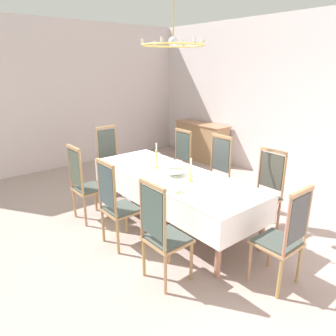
{
  "coord_description": "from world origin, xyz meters",
  "views": [
    {
      "loc": [
        3.19,
        -2.78,
        2.26
      ],
      "look_at": [
        -0.07,
        -0.1,
        0.86
      ],
      "focal_mm": 33.51,
      "sensor_mm": 36.0,
      "label": 1
    }
  ],
  "objects_px": {
    "bowl_far_left": "(161,158)",
    "chair_south_b": "(116,203)",
    "chair_north_c": "(265,190)",
    "candlestick_west": "(157,158)",
    "chair_south_c": "(162,232)",
    "bowl_near_right": "(156,155)",
    "chair_head_west": "(111,159)",
    "spoon_primary": "(182,193)",
    "chair_south_a": "(85,183)",
    "dining_table": "(173,179)",
    "sideboard": "(201,141)",
    "spoon_secondary": "(153,154)",
    "chandelier": "(173,44)",
    "soup_tureen": "(175,167)",
    "candlestick_east": "(191,173)",
    "chair_north_a": "(178,161)",
    "chair_head_east": "(284,237)",
    "chair_north_b": "(215,172)",
    "bowl_near_left": "(174,189)"
  },
  "relations": [
    {
      "from": "chair_north_a",
      "to": "soup_tureen",
      "type": "xyz_separation_m",
      "value": [
        0.97,
        -0.91,
        0.31
      ]
    },
    {
      "from": "chair_north_b",
      "to": "bowl_near_right",
      "type": "height_order",
      "value": "chair_north_b"
    },
    {
      "from": "chair_north_b",
      "to": "candlestick_west",
      "type": "bearing_deg",
      "value": 68.85
    },
    {
      "from": "chair_south_b",
      "to": "chair_north_c",
      "type": "relative_size",
      "value": 1.01
    },
    {
      "from": "chair_head_west",
      "to": "soup_tureen",
      "type": "distance_m",
      "value": 1.84
    },
    {
      "from": "chair_north_b",
      "to": "candlestick_west",
      "type": "distance_m",
      "value": 1.04
    },
    {
      "from": "bowl_near_left",
      "to": "bowl_far_left",
      "type": "distance_m",
      "value": 1.38
    },
    {
      "from": "spoon_secondary",
      "to": "chandelier",
      "type": "bearing_deg",
      "value": -14.67
    },
    {
      "from": "candlestick_east",
      "to": "spoon_primary",
      "type": "height_order",
      "value": "candlestick_east"
    },
    {
      "from": "dining_table",
      "to": "candlestick_east",
      "type": "height_order",
      "value": "candlestick_east"
    },
    {
      "from": "spoon_primary",
      "to": "chandelier",
      "type": "xyz_separation_m",
      "value": [
        -0.59,
        0.36,
        1.71
      ]
    },
    {
      "from": "chair_south_c",
      "to": "bowl_near_right",
      "type": "xyz_separation_m",
      "value": [
        -1.82,
        1.31,
        0.21
      ]
    },
    {
      "from": "chair_north_a",
      "to": "candlestick_west",
      "type": "relative_size",
      "value": 2.96
    },
    {
      "from": "chair_south_a",
      "to": "chandelier",
      "type": "height_order",
      "value": "chandelier"
    },
    {
      "from": "bowl_far_left",
      "to": "spoon_primary",
      "type": "relative_size",
      "value": 1.13
    },
    {
      "from": "bowl_near_left",
      "to": "sideboard",
      "type": "relative_size",
      "value": 0.12
    },
    {
      "from": "chair_south_b",
      "to": "candlestick_east",
      "type": "relative_size",
      "value": 3.58
    },
    {
      "from": "chair_north_a",
      "to": "chair_south_c",
      "type": "distance_m",
      "value": 2.6
    },
    {
      "from": "candlestick_east",
      "to": "chair_north_b",
      "type": "bearing_deg",
      "value": 112.95
    },
    {
      "from": "chair_north_a",
      "to": "candlestick_east",
      "type": "xyz_separation_m",
      "value": [
        1.3,
        -0.91,
        0.32
      ]
    },
    {
      "from": "chair_north_a",
      "to": "chair_south_b",
      "type": "distance_m",
      "value": 2.05
    },
    {
      "from": "chair_north_a",
      "to": "chair_north_c",
      "type": "height_order",
      "value": "chair_north_c"
    },
    {
      "from": "chair_south_b",
      "to": "bowl_far_left",
      "type": "distance_m",
      "value": 1.45
    },
    {
      "from": "spoon_primary",
      "to": "chair_south_a",
      "type": "bearing_deg",
      "value": -171.45
    },
    {
      "from": "chair_south_c",
      "to": "bowl_far_left",
      "type": "distance_m",
      "value": 2.06
    },
    {
      "from": "chair_north_b",
      "to": "chair_north_c",
      "type": "distance_m",
      "value": 0.93
    },
    {
      "from": "chair_north_b",
      "to": "chandelier",
      "type": "relative_size",
      "value": 1.49
    },
    {
      "from": "dining_table",
      "to": "chair_south_a",
      "type": "distance_m",
      "value": 1.31
    },
    {
      "from": "chair_head_west",
      "to": "candlestick_west",
      "type": "relative_size",
      "value": 3.08
    },
    {
      "from": "chair_head_east",
      "to": "spoon_secondary",
      "type": "distance_m",
      "value": 2.82
    },
    {
      "from": "candlestick_east",
      "to": "bowl_near_right",
      "type": "height_order",
      "value": "candlestick_east"
    },
    {
      "from": "chair_north_a",
      "to": "chair_north_b",
      "type": "bearing_deg",
      "value": -179.8
    },
    {
      "from": "chair_north_c",
      "to": "sideboard",
      "type": "relative_size",
      "value": 0.8
    },
    {
      "from": "bowl_far_left",
      "to": "chair_south_b",
      "type": "bearing_deg",
      "value": -61.62
    },
    {
      "from": "chair_north_a",
      "to": "bowl_near_right",
      "type": "bearing_deg",
      "value": 92.76
    },
    {
      "from": "candlestick_west",
      "to": "chandelier",
      "type": "height_order",
      "value": "chandelier"
    },
    {
      "from": "soup_tureen",
      "to": "sideboard",
      "type": "distance_m",
      "value": 3.49
    },
    {
      "from": "chair_north_b",
      "to": "candlestick_west",
      "type": "relative_size",
      "value": 3.1
    },
    {
      "from": "chair_south_b",
      "to": "chair_south_c",
      "type": "height_order",
      "value": "chair_south_c"
    },
    {
      "from": "chair_south_a",
      "to": "chair_south_b",
      "type": "bearing_deg",
      "value": 0.01
    },
    {
      "from": "dining_table",
      "to": "sideboard",
      "type": "height_order",
      "value": "sideboard"
    },
    {
      "from": "chair_south_b",
      "to": "chair_head_east",
      "type": "relative_size",
      "value": 1.02
    },
    {
      "from": "soup_tureen",
      "to": "bowl_near_left",
      "type": "relative_size",
      "value": 1.71
    },
    {
      "from": "spoon_secondary",
      "to": "chandelier",
      "type": "distance_m",
      "value": 2.04
    },
    {
      "from": "chair_head_west",
      "to": "bowl_near_right",
      "type": "bearing_deg",
      "value": 114.3
    },
    {
      "from": "chair_north_c",
      "to": "candlestick_west",
      "type": "bearing_deg",
      "value": 35.38
    },
    {
      "from": "chair_north_c",
      "to": "candlestick_east",
      "type": "bearing_deg",
      "value": 59.22
    },
    {
      "from": "chandelier",
      "to": "candlestick_east",
      "type": "bearing_deg",
      "value": 0.0
    },
    {
      "from": "dining_table",
      "to": "soup_tureen",
      "type": "height_order",
      "value": "soup_tureen"
    },
    {
      "from": "chair_north_a",
      "to": "bowl_far_left",
      "type": "bearing_deg",
      "value": 112.43
    }
  ]
}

